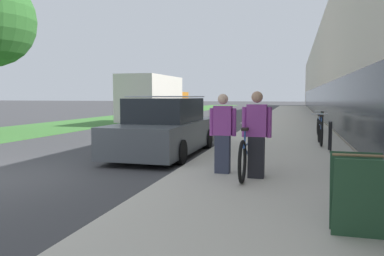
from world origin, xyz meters
TOP-DOWN VIEW (x-y plane):
  - sidewalk_slab at (5.47, 21.00)m, footprint 3.97×70.00m
  - storefront_facade at (12.49, 29.00)m, footprint 10.01×70.00m
  - lawn_strip at (-6.35, 25.00)m, footprint 4.93×70.00m
  - tandem_bicycle at (4.98, 1.53)m, footprint 0.52×2.44m
  - person_rider at (5.16, 1.23)m, footprint 0.55×0.21m
  - person_bystander at (4.48, 1.49)m, footprint 0.53×0.21m
  - bike_rack_hoop at (6.80, 5.16)m, footprint 0.05×0.60m
  - cruiser_bike_nearest at (6.63, 6.69)m, footprint 0.52×1.83m
  - cruiser_bike_middle at (6.73, 9.23)m, footprint 0.52×1.69m
  - cruiser_bike_farthest at (6.96, 11.34)m, footprint 0.52×1.65m
  - sandwich_board_sign at (6.54, -1.39)m, footprint 0.56×0.56m
  - parked_sedan_curbside at (2.35, 4.13)m, footprint 1.98×4.80m
  - moving_truck at (-2.27, 15.31)m, footprint 2.26×7.04m

SIDE VIEW (x-z plane):
  - lawn_strip at x=-6.35m, z-range 0.00..0.03m
  - sidewalk_slab at x=5.47m, z-range 0.00..0.11m
  - cruiser_bike_middle at x=6.73m, z-range 0.04..0.89m
  - cruiser_bike_farthest at x=6.96m, z-range 0.04..0.92m
  - cruiser_bike_nearest at x=6.63m, z-range 0.03..0.98m
  - tandem_bicycle at x=4.98m, z-range 0.03..0.99m
  - sandwich_board_sign at x=6.54m, z-range 0.11..1.01m
  - bike_rack_hoop at x=6.80m, z-range 0.20..1.04m
  - parked_sedan_curbside at x=2.35m, z-range -0.11..1.53m
  - person_bystander at x=4.48m, z-range 0.11..1.68m
  - person_rider at x=5.16m, z-range 0.11..1.73m
  - moving_truck at x=-2.27m, z-range 0.02..2.82m
  - storefront_facade at x=12.49m, z-range -0.01..7.01m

